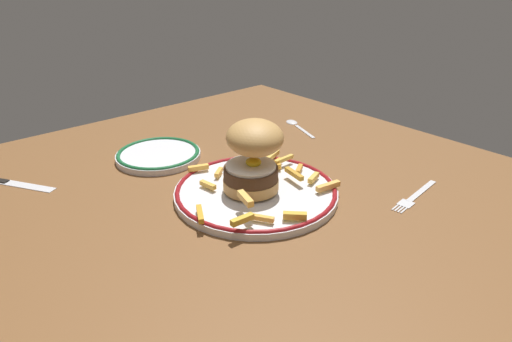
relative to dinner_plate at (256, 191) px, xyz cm
name	(u,v)px	position (x,y,z in cm)	size (l,w,h in cm)	color
ground_plane	(263,218)	(3.83, -1.77, -2.84)	(116.20, 102.61, 4.00)	brown
dinner_plate	(256,191)	(0.00, 0.00, 0.00)	(27.73, 27.73, 1.60)	silver
burger	(253,155)	(-0.49, -0.21, 6.56)	(13.63, 13.44, 11.90)	tan
fries_pile	(264,182)	(0.46, 1.43, 1.50)	(26.11, 26.74, 2.96)	gold
side_plate	(158,155)	(-24.61, -4.63, 0.00)	(16.87, 16.87, 1.60)	silver
fork	(415,196)	(18.13, 19.94, -0.66)	(2.97, 14.46, 0.36)	silver
knife	(5,181)	(-33.38, -30.98, -0.58)	(16.18, 10.60, 0.70)	black
spoon	(294,123)	(-20.88, 30.60, -0.48)	(13.09, 6.10, 0.90)	silver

